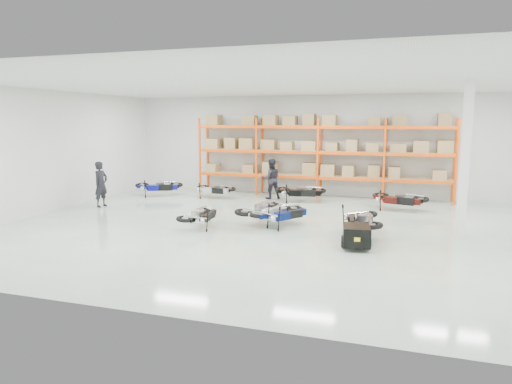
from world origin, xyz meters
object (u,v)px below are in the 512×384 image
(moto_silver_left, at_px, (264,206))
(moto_back_d, at_px, (398,196))
(moto_black_far_left, at_px, (200,213))
(moto_back_b, at_px, (214,187))
(moto_touring_right, at_px, (362,216))
(trailer, at_px, (356,236))
(person_left, at_px, (101,184))
(moto_back_c, at_px, (300,189))
(moto_back_a, at_px, (158,184))
(moto_blue_centre, at_px, (281,210))
(person_back, at_px, (271,179))

(moto_silver_left, bearing_deg, moto_back_d, -121.00)
(moto_black_far_left, height_order, moto_back_b, moto_back_b)
(moto_touring_right, bearing_deg, trailer, -98.40)
(trailer, relative_size, person_left, 0.84)
(moto_touring_right, relative_size, moto_back_c, 1.02)
(moto_back_d, bearing_deg, moto_silver_left, 148.21)
(moto_touring_right, distance_m, moto_back_c, 5.76)
(trailer, distance_m, person_left, 10.70)
(moto_silver_left, bearing_deg, moto_back_a, -14.81)
(moto_black_far_left, relative_size, moto_back_d, 0.87)
(moto_touring_right, bearing_deg, moto_blue_centre, 164.40)
(moto_back_d, distance_m, person_back, 5.44)
(moto_touring_right, bearing_deg, person_left, 163.19)
(moto_silver_left, height_order, moto_back_d, moto_silver_left)
(moto_blue_centre, height_order, trailer, moto_blue_centre)
(moto_black_far_left, distance_m, moto_back_d, 7.74)
(moto_back_d, xyz_separation_m, person_back, (-5.33, 1.05, 0.31))
(trailer, relative_size, moto_back_c, 0.82)
(moto_black_far_left, xyz_separation_m, moto_back_c, (2.04, 5.58, 0.07))
(person_back, bearing_deg, moto_blue_centre, 80.22)
(moto_touring_right, distance_m, moto_back_d, 4.39)
(moto_blue_centre, distance_m, moto_touring_right, 2.59)
(moto_back_a, height_order, moto_back_d, moto_back_d)
(trailer, height_order, moto_back_b, moto_back_b)
(moto_back_a, xyz_separation_m, moto_back_b, (2.61, 0.24, -0.06))
(moto_blue_centre, bearing_deg, moto_silver_left, 14.01)
(moto_touring_right, height_order, moto_back_a, moto_touring_right)
(moto_black_far_left, relative_size, person_back, 0.92)
(moto_silver_left, relative_size, person_back, 1.08)
(moto_silver_left, distance_m, moto_back_c, 4.40)
(moto_back_d, xyz_separation_m, person_left, (-11.24, -2.76, 0.33))
(moto_back_a, bearing_deg, moto_back_c, -107.44)
(moto_black_far_left, height_order, person_back, person_back)
(moto_back_a, bearing_deg, moto_black_far_left, -160.84)
(moto_back_b, bearing_deg, moto_back_c, -80.69)
(moto_back_d, bearing_deg, moto_black_far_left, 146.18)
(moto_blue_centre, relative_size, moto_touring_right, 0.97)
(moto_blue_centre, distance_m, moto_back_b, 6.10)
(moto_silver_left, relative_size, trailer, 1.25)
(moto_silver_left, distance_m, person_back, 4.89)
(moto_back_a, bearing_deg, trailer, -144.50)
(moto_blue_centre, xyz_separation_m, moto_back_b, (-4.20, 4.42, -0.06))
(moto_silver_left, bearing_deg, person_left, 10.06)
(moto_back_c, xyz_separation_m, moto_back_d, (3.95, -0.68, 0.00))
(moto_blue_centre, distance_m, person_left, 7.75)
(person_left, bearing_deg, moto_back_b, -40.71)
(moto_blue_centre, relative_size, trailer, 1.20)
(moto_silver_left, relative_size, person_left, 1.05)
(trailer, height_order, moto_back_c, moto_back_c)
(moto_blue_centre, xyz_separation_m, moto_touring_right, (2.57, -0.32, 0.02))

